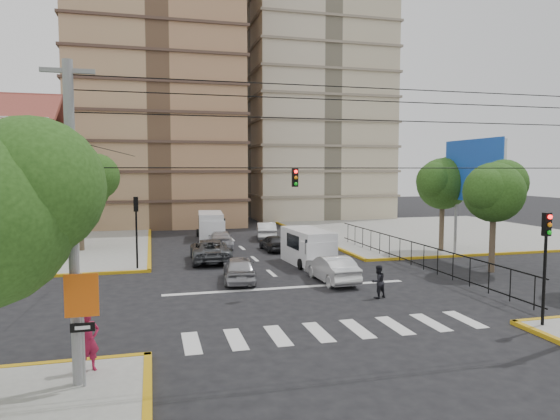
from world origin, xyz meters
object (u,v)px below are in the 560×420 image
object	(u,v)px
van_right_lane	(309,248)
car_silver_front_left	(239,269)
traffic_light_se	(546,250)
pedestrian_sw_corner	(88,341)
car_white_front_right	(332,269)
traffic_light_nw	(136,220)
van_left_lane	(211,226)
pedestrian_crosswalk	(378,282)
district_sign	(82,306)

from	to	relation	value
van_right_lane	car_silver_front_left	world-z (taller)	van_right_lane
traffic_light_se	pedestrian_sw_corner	xyz separation A→B (m)	(-16.61, -0.30, -2.03)
car_silver_front_left	pedestrian_sw_corner	xyz separation A→B (m)	(-6.56, -11.36, 0.35)
car_white_front_right	pedestrian_sw_corner	world-z (taller)	pedestrian_sw_corner
traffic_light_nw	car_white_front_right	world-z (taller)	traffic_light_nw
van_right_lane	van_left_lane	bearing A→B (deg)	104.65
pedestrian_crosswalk	pedestrian_sw_corner	bearing A→B (deg)	10.67
car_silver_front_left	pedestrian_sw_corner	distance (m)	13.12
pedestrian_sw_corner	pedestrian_crosswalk	xyz separation A→B (m)	(12.45, 6.21, -0.28)
traffic_light_nw	van_left_lane	bearing A→B (deg)	64.75
van_left_lane	car_white_front_right	xyz separation A→B (m)	(4.48, -18.63, -0.41)
traffic_light_se	traffic_light_nw	world-z (taller)	same
district_sign	car_white_front_right	bearing A→B (deg)	44.15
traffic_light_se	pedestrian_sw_corner	size ratio (longest dim) A/B	2.36
district_sign	van_left_lane	distance (m)	30.63
traffic_light_se	van_right_lane	world-z (taller)	traffic_light_se
traffic_light_se	van_right_lane	xyz separation A→B (m)	(-4.84, 14.69, -2.00)
traffic_light_nw	van_left_lane	xyz separation A→B (m)	(6.01, 12.75, -1.96)
district_sign	pedestrian_sw_corner	world-z (taller)	district_sign
car_silver_front_left	van_left_lane	bearing A→B (deg)	-84.70
pedestrian_crosswalk	van_left_lane	bearing A→B (deg)	-92.26
van_left_lane	car_silver_front_left	size ratio (longest dim) A/B	1.26
van_right_lane	car_white_front_right	size ratio (longest dim) A/B	1.16
van_right_lane	car_white_front_right	distance (m)	4.99
traffic_light_nw	pedestrian_sw_corner	xyz separation A→B (m)	(-1.01, -15.90, -2.03)
van_right_lane	pedestrian_crosswalk	distance (m)	8.81
traffic_light_se	car_white_front_right	distance (m)	11.23
van_right_lane	district_sign	bearing A→B (deg)	-130.59
car_silver_front_left	pedestrian_crosswalk	bearing A→B (deg)	145.69
district_sign	van_right_lane	bearing A→B (deg)	53.90
car_white_front_right	car_silver_front_left	bearing A→B (deg)	-17.86
traffic_light_se	district_sign	xyz separation A→B (m)	(-16.60, -1.44, -0.66)
car_silver_front_left	pedestrian_sw_corner	bearing A→B (deg)	66.85
van_right_lane	pedestrian_sw_corner	size ratio (longest dim) A/B	2.81
van_left_lane	car_silver_front_left	bearing A→B (deg)	-86.70
traffic_light_se	district_sign	world-z (taller)	traffic_light_se
traffic_light_se	van_right_lane	size ratio (longest dim) A/B	0.84
pedestrian_sw_corner	pedestrian_crosswalk	size ratio (longest dim) A/B	1.16
pedestrian_crosswalk	traffic_light_se	bearing A→B (deg)	109.26
van_left_lane	car_silver_front_left	distance (m)	17.30
van_right_lane	car_silver_front_left	xyz separation A→B (m)	(-5.21, -3.63, -0.38)
district_sign	pedestrian_sw_corner	size ratio (longest dim) A/B	1.72
traffic_light_nw	pedestrian_crosswalk	size ratio (longest dim) A/B	2.75
traffic_light_nw	district_sign	distance (m)	17.08
district_sign	van_left_lane	world-z (taller)	district_sign
district_sign	pedestrian_sw_corner	xyz separation A→B (m)	(-0.01, 1.14, -1.37)
traffic_light_nw	district_sign	world-z (taller)	traffic_light_nw
district_sign	van_right_lane	size ratio (longest dim) A/B	0.61
van_left_lane	car_white_front_right	world-z (taller)	van_left_lane
traffic_light_nw	van_left_lane	size ratio (longest dim) A/B	0.81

